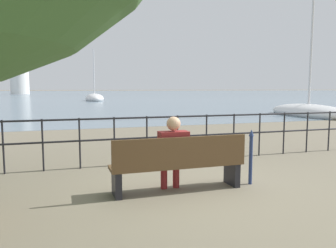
% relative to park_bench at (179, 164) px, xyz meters
% --- Properties ---
extents(ground_plane, '(1000.00, 1000.00, 0.00)m').
position_rel_park_bench_xyz_m(ground_plane, '(0.00, 0.07, -0.45)').
color(ground_plane, '#7A705B').
extents(harbor_water, '(600.00, 300.00, 0.01)m').
position_rel_park_bench_xyz_m(harbor_water, '(0.00, 158.89, -0.44)').
color(harbor_water, slate).
rests_on(harbor_water, ground_plane).
extents(park_bench, '(2.17, 0.45, 0.90)m').
position_rel_park_bench_xyz_m(park_bench, '(0.00, 0.00, 0.00)').
color(park_bench, brown).
rests_on(park_bench, ground_plane).
extents(seated_person_left, '(0.47, 0.35, 1.21)m').
position_rel_park_bench_xyz_m(seated_person_left, '(-0.08, 0.08, 0.22)').
color(seated_person_left, maroon).
rests_on(seated_person_left, ground_plane).
extents(promenade_railing, '(11.41, 0.04, 1.05)m').
position_rel_park_bench_xyz_m(promenade_railing, '(0.00, 2.06, 0.25)').
color(promenade_railing, black).
rests_on(promenade_railing, ground_plane).
extents(closed_umbrella, '(0.09, 0.09, 0.95)m').
position_rel_park_bench_xyz_m(closed_umbrella, '(1.31, 0.01, 0.09)').
color(closed_umbrella, navy).
rests_on(closed_umbrella, ground_plane).
extents(sailboat_0, '(2.46, 5.99, 7.43)m').
position_rel_park_bench_xyz_m(sailboat_0, '(2.55, 41.33, -0.14)').
color(sailboat_0, white).
rests_on(sailboat_0, ground_plane).
extents(sailboat_1, '(2.65, 6.84, 10.79)m').
position_rel_park_bench_xyz_m(sailboat_1, '(12.54, 11.49, -0.18)').
color(sailboat_1, white).
rests_on(sailboat_1, ground_plane).
extents(harbor_lighthouse, '(5.44, 5.44, 20.37)m').
position_rel_park_bench_xyz_m(harbor_lighthouse, '(-13.99, 106.29, 9.03)').
color(harbor_lighthouse, white).
rests_on(harbor_lighthouse, ground_plane).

